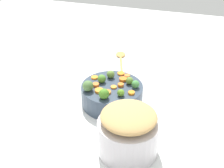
% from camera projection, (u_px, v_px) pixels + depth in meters
% --- Properties ---
extents(tabletop, '(2.40, 2.40, 0.02)m').
position_uv_depth(tabletop, '(102.00, 101.00, 1.33)').
color(tabletop, white).
rests_on(tabletop, ground).
extents(serving_bowl_carrots, '(0.25, 0.25, 0.08)m').
position_uv_depth(serving_bowl_carrots, '(112.00, 95.00, 1.27)').
color(serving_bowl_carrots, '#313E4E').
rests_on(serving_bowl_carrots, tabletop).
extents(metal_pot, '(0.20, 0.20, 0.12)m').
position_uv_depth(metal_pot, '(128.00, 137.00, 1.03)').
color(metal_pot, '#BEB8BD').
rests_on(metal_pot, tabletop).
extents(stuffing_mound, '(0.18, 0.18, 0.05)m').
position_uv_depth(stuffing_mound, '(129.00, 116.00, 0.98)').
color(stuffing_mound, tan).
rests_on(stuffing_mound, metal_pot).
extents(carrot_slice_0, '(0.03, 0.03, 0.01)m').
position_uv_depth(carrot_slice_0, '(114.00, 87.00, 1.24)').
color(carrot_slice_0, orange).
rests_on(carrot_slice_0, serving_bowl_carrots).
extents(carrot_slice_1, '(0.03, 0.03, 0.01)m').
position_uv_depth(carrot_slice_1, '(127.00, 76.00, 1.31)').
color(carrot_slice_1, orange).
rests_on(carrot_slice_1, serving_bowl_carrots).
extents(carrot_slice_2, '(0.03, 0.03, 0.01)m').
position_uv_depth(carrot_slice_2, '(131.00, 93.00, 1.20)').
color(carrot_slice_2, orange).
rests_on(carrot_slice_2, serving_bowl_carrots).
extents(carrot_slice_3, '(0.04, 0.04, 0.01)m').
position_uv_depth(carrot_slice_3, '(96.00, 85.00, 1.25)').
color(carrot_slice_3, orange).
rests_on(carrot_slice_3, serving_bowl_carrots).
extents(carrot_slice_4, '(0.05, 0.05, 0.01)m').
position_uv_depth(carrot_slice_4, '(99.00, 91.00, 1.22)').
color(carrot_slice_4, orange).
rests_on(carrot_slice_4, serving_bowl_carrots).
extents(carrot_slice_5, '(0.03, 0.03, 0.01)m').
position_uv_depth(carrot_slice_5, '(94.00, 77.00, 1.30)').
color(carrot_slice_5, orange).
rests_on(carrot_slice_5, serving_bowl_carrots).
extents(carrot_slice_6, '(0.04, 0.04, 0.01)m').
position_uv_depth(carrot_slice_6, '(107.00, 92.00, 1.21)').
color(carrot_slice_6, orange).
rests_on(carrot_slice_6, serving_bowl_carrots).
extents(carrot_slice_7, '(0.04, 0.04, 0.01)m').
position_uv_depth(carrot_slice_7, '(123.00, 79.00, 1.29)').
color(carrot_slice_7, orange).
rests_on(carrot_slice_7, serving_bowl_carrots).
extents(carrot_slice_8, '(0.03, 0.03, 0.01)m').
position_uv_depth(carrot_slice_8, '(121.00, 85.00, 1.25)').
color(carrot_slice_8, orange).
rests_on(carrot_slice_8, serving_bowl_carrots).
extents(carrot_slice_9, '(0.04, 0.04, 0.01)m').
position_uv_depth(carrot_slice_9, '(121.00, 73.00, 1.33)').
color(carrot_slice_9, orange).
rests_on(carrot_slice_9, serving_bowl_carrots).
extents(brussels_sprout_0, '(0.04, 0.04, 0.04)m').
position_uv_depth(brussels_sprout_0, '(104.00, 94.00, 1.17)').
color(brussels_sprout_0, '#467F24').
rests_on(brussels_sprout_0, serving_bowl_carrots).
extents(brussels_sprout_1, '(0.03, 0.03, 0.03)m').
position_uv_depth(brussels_sprout_1, '(121.00, 93.00, 1.19)').
color(brussels_sprout_1, '#578924').
rests_on(brussels_sprout_1, serving_bowl_carrots).
extents(brussels_sprout_2, '(0.03, 0.03, 0.03)m').
position_uv_depth(brussels_sprout_2, '(111.00, 74.00, 1.30)').
color(brussels_sprout_2, olive).
rests_on(brussels_sprout_2, serving_bowl_carrots).
extents(brussels_sprout_3, '(0.03, 0.03, 0.03)m').
position_uv_depth(brussels_sprout_3, '(129.00, 81.00, 1.26)').
color(brussels_sprout_3, olive).
rests_on(brussels_sprout_3, serving_bowl_carrots).
extents(brussels_sprout_4, '(0.04, 0.04, 0.04)m').
position_uv_depth(brussels_sprout_4, '(88.00, 86.00, 1.21)').
color(brussels_sprout_4, '#4D733B').
rests_on(brussels_sprout_4, serving_bowl_carrots).
extents(brussels_sprout_5, '(0.03, 0.03, 0.03)m').
position_uv_depth(brussels_sprout_5, '(136.00, 84.00, 1.24)').
color(brussels_sprout_5, '#448742').
rests_on(brussels_sprout_5, serving_bowl_carrots).
extents(brussels_sprout_6, '(0.03, 0.03, 0.03)m').
position_uv_depth(brussels_sprout_6, '(102.00, 79.00, 1.27)').
color(brussels_sprout_6, '#4C842E').
rests_on(brussels_sprout_6, serving_bowl_carrots).
extents(wooden_spoon, '(0.33, 0.13, 0.01)m').
position_uv_depth(wooden_spoon, '(121.00, 60.00, 1.62)').
color(wooden_spoon, '#BD8C48').
rests_on(wooden_spoon, tabletop).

